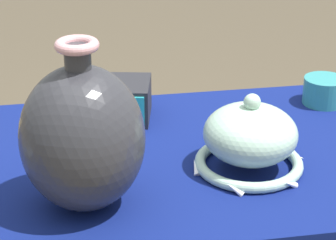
{
  "coord_description": "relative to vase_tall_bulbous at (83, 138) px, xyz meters",
  "views": [
    {
      "loc": [
        -0.18,
        -1.18,
        1.34
      ],
      "look_at": [
        0.01,
        -0.08,
        0.82
      ],
      "focal_mm": 70.0,
      "sensor_mm": 36.0,
      "label": 1
    }
  ],
  "objects": [
    {
      "name": "vase_dome_bell",
      "position": [
        0.33,
        0.08,
        -0.07
      ],
      "size": [
        0.23,
        0.22,
        0.16
      ],
      "color": "#A8CCB7",
      "rests_on": "display_table"
    },
    {
      "name": "mosaic_tile_box",
      "position": [
        0.1,
        0.36,
        -0.09
      ],
      "size": [
        0.15,
        0.16,
        0.09
      ],
      "rotation": [
        0.0,
        0.0,
        -0.21
      ],
      "color": "#232328",
      "rests_on": "display_table"
    },
    {
      "name": "display_table",
      "position": [
        0.15,
        0.15,
        -0.21
      ],
      "size": [
        1.11,
        0.64,
        0.7
      ],
      "color": "brown",
      "rests_on": "ground_plane"
    },
    {
      "name": "vase_tall_bulbous",
      "position": [
        0.0,
        0.0,
        0.0
      ],
      "size": [
        0.22,
        0.22,
        0.31
      ],
      "color": "#2D2D33",
      "rests_on": "display_table"
    },
    {
      "name": "pot_squat_teal",
      "position": [
        0.6,
        0.36,
        -0.1
      ],
      "size": [
        0.1,
        0.1,
        0.07
      ],
      "primitive_type": "cylinder",
      "color": "teal",
      "rests_on": "display_table"
    }
  ]
}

